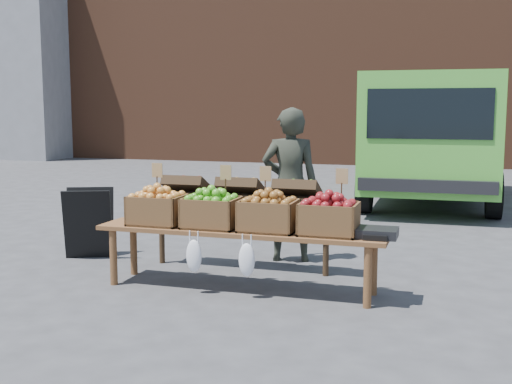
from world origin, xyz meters
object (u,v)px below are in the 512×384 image
(vendor, at_px, (290,185))
(chalkboard_sign, at_px, (89,223))
(delivery_van, at_px, (431,140))
(crate_green_apples, at_px, (329,219))
(display_bench, at_px, (240,259))
(back_table, at_px, (241,220))
(crate_golden_apples, at_px, (158,210))
(crate_red_apples, at_px, (269,216))
(weighing_scale, at_px, (378,233))
(crate_russet_pears, at_px, (212,213))

(vendor, xyz_separation_m, chalkboard_sign, (-2.18, -0.54, -0.44))
(delivery_van, relative_size, crate_green_apples, 9.82)
(display_bench, bearing_deg, delivery_van, 77.02)
(delivery_van, height_order, back_table, delivery_van)
(delivery_van, relative_size, display_bench, 1.82)
(crate_golden_apples, height_order, crate_red_apples, same)
(vendor, relative_size, weighing_scale, 4.94)
(vendor, height_order, back_table, vendor)
(weighing_scale, bearing_deg, vendor, 131.21)
(delivery_van, relative_size, back_table, 2.34)
(chalkboard_sign, relative_size, display_bench, 0.29)
(vendor, bearing_deg, crate_golden_apples, 38.11)
(vendor, height_order, crate_golden_apples, vendor)
(back_table, bearing_deg, chalkboard_sign, -179.76)
(vendor, relative_size, chalkboard_sign, 2.12)
(crate_russet_pears, distance_m, crate_red_apples, 0.55)
(back_table, height_order, display_bench, back_table)
(delivery_van, height_order, vendor, delivery_van)
(vendor, distance_m, weighing_scale, 1.68)
(crate_red_apples, bearing_deg, delivery_van, 79.42)
(vendor, bearing_deg, chalkboard_sign, -0.01)
(chalkboard_sign, bearing_deg, display_bench, -42.29)
(vendor, xyz_separation_m, back_table, (-0.39, -0.53, -0.32))
(delivery_van, relative_size, weighing_scale, 14.44)
(display_bench, bearing_deg, crate_green_apples, 0.00)
(chalkboard_sign, height_order, back_table, back_table)
(vendor, distance_m, crate_russet_pears, 1.33)
(back_table, height_order, weighing_scale, back_table)
(crate_golden_apples, distance_m, crate_green_apples, 1.65)
(back_table, height_order, crate_green_apples, back_table)
(back_table, bearing_deg, display_bench, -71.81)
(back_table, bearing_deg, crate_golden_apples, -129.26)
(crate_red_apples, relative_size, weighing_scale, 1.47)
(display_bench, bearing_deg, crate_golden_apples, 180.00)
(chalkboard_sign, distance_m, crate_red_apples, 2.43)
(vendor, xyz_separation_m, weighing_scale, (1.10, -1.25, -0.23))
(back_table, bearing_deg, crate_red_apples, -54.61)
(chalkboard_sign, relative_size, crate_green_apples, 1.58)
(delivery_van, xyz_separation_m, display_bench, (-1.45, -6.27, -0.81))
(crate_red_apples, distance_m, crate_green_apples, 0.55)
(back_table, relative_size, crate_green_apples, 4.20)
(vendor, distance_m, crate_red_apples, 1.27)
(crate_russet_pears, xyz_separation_m, weighing_scale, (1.52, -0.00, -0.10))
(crate_golden_apples, height_order, crate_russet_pears, same)
(crate_golden_apples, distance_m, crate_russet_pears, 0.55)
(crate_green_apples, relative_size, weighing_scale, 1.47)
(weighing_scale, bearing_deg, crate_golden_apples, 180.00)
(crate_golden_apples, bearing_deg, delivery_van, 70.10)
(crate_red_apples, distance_m, weighing_scale, 0.98)
(crate_red_apples, height_order, weighing_scale, crate_red_apples)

